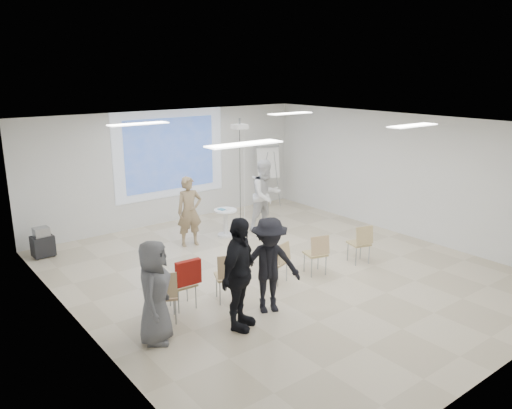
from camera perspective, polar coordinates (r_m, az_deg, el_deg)
floor at (r=10.36m, az=2.74°, el=-7.87°), size 8.00×9.00×0.10m
ceiling at (r=9.59m, az=2.98°, el=9.44°), size 8.00×9.00×0.10m
wall_back at (r=13.55m, az=-9.82°, el=4.29°), size 8.00×0.10×3.00m
wall_left at (r=7.94m, az=-19.96°, el=-4.14°), size 0.10×9.00×3.00m
wall_right at (r=12.81m, az=16.75°, el=3.25°), size 0.10×9.00×3.00m
projection_halo at (r=13.43m, az=-9.75°, el=5.72°), size 3.20×0.01×2.30m
projection_image at (r=13.42m, az=-9.72°, el=5.71°), size 2.60×0.01×1.90m
pedestal_table at (r=12.35m, az=-3.50°, el=-1.88°), size 0.61×0.61×0.70m
player_left at (r=11.65m, az=-7.63°, el=-0.27°), size 0.76×0.59×1.86m
player_right at (r=12.64m, az=1.15°, el=1.49°), size 0.99×0.80×2.03m
controller_left at (r=11.88m, az=-7.55°, el=1.50°), size 0.06×0.11×0.04m
controller_right at (r=12.64m, az=-0.19°, el=3.14°), size 0.05×0.13×0.04m
chair_far_left at (r=8.27m, az=-10.51°, el=-9.86°), size 0.57×0.59×0.91m
chair_left_mid at (r=8.68m, az=-8.20°, el=-8.67°), size 0.43×0.46×0.87m
chair_left_inner at (r=8.85m, az=-3.17°, el=-7.88°), size 0.57×0.59×0.92m
chair_center at (r=9.63m, az=2.62°, el=-6.26°), size 0.49×0.51×0.83m
chair_right_inner at (r=10.06m, az=7.00°, el=-5.32°), size 0.50×0.52×0.85m
chair_right_far at (r=10.78m, az=11.91°, el=-4.10°), size 0.50×0.52×0.86m
red_jacket at (r=8.49m, az=-7.74°, el=-7.72°), size 0.45×0.13×0.43m
laptop at (r=8.95m, az=-3.34°, el=-7.94°), size 0.41×0.36×0.03m
audience_left at (r=7.80m, az=-1.96°, el=-7.06°), size 1.43×1.26×2.10m
audience_mid at (r=8.38m, az=1.52°, el=-6.27°), size 1.38×1.09×1.88m
audience_outer at (r=7.64m, az=-11.56°, el=-9.11°), size 1.01×1.05×1.80m
flipchart_easel at (r=14.67m, az=1.40°, el=4.82°), size 0.77×0.61×1.86m
av_cart at (r=11.97m, az=-23.21°, el=-4.10°), size 0.47×0.38×0.67m
ceiling_projector at (r=10.85m, az=-1.85°, el=8.20°), size 0.30×0.25×3.00m
fluor_panel_nw at (r=10.20m, az=-13.29°, el=8.95°), size 1.20×0.30×0.02m
fluor_panel_ne at (r=12.41m, az=3.95°, el=10.35°), size 1.20×0.30×0.02m
fluor_panel_sw at (r=7.19m, az=-1.32°, el=6.92°), size 1.20×0.30×0.02m
fluor_panel_se at (r=10.08m, az=17.46°, el=8.60°), size 1.20×0.30×0.02m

